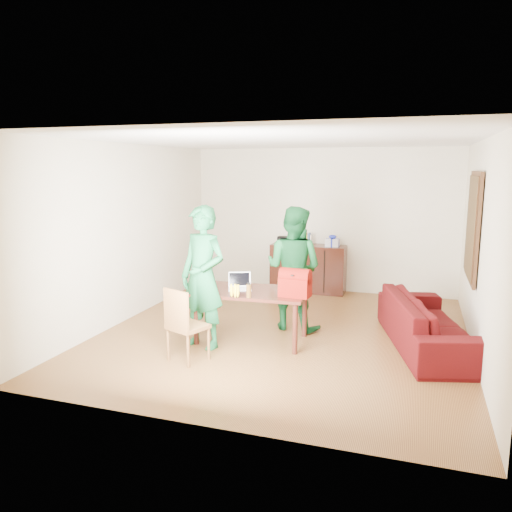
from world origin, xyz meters
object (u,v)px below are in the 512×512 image
(red_bag, at_px, (295,285))
(sofa, at_px, (429,323))
(bottle, at_px, (249,290))
(person_far, at_px, (293,268))
(table, at_px, (251,296))
(person_near, at_px, (203,277))
(laptop, at_px, (240,286))
(chair, at_px, (187,339))

(red_bag, xyz_separation_m, sofa, (1.66, 0.61, -0.52))
(bottle, bearing_deg, red_bag, 23.28)
(person_far, bearing_deg, table, 73.80)
(person_far, bearing_deg, person_near, 63.34)
(table, xyz_separation_m, bottle, (0.09, -0.36, 0.18))
(table, height_order, person_far, person_far)
(table, height_order, laptop, laptop)
(bottle, xyz_separation_m, sofa, (2.21, 0.85, -0.47))
(person_far, bearing_deg, laptop, 64.85)
(person_far, xyz_separation_m, laptop, (-0.57, -0.71, -0.15))
(table, distance_m, person_near, 0.73)
(laptop, distance_m, bottle, 0.44)
(person_far, relative_size, sofa, 0.79)
(person_far, height_order, red_bag, person_far)
(laptop, relative_size, sofa, 0.16)
(chair, bearing_deg, red_bag, 56.58)
(laptop, bearing_deg, person_near, -154.82)
(bottle, height_order, sofa, bottle)
(person_near, distance_m, bottle, 0.63)
(bottle, bearing_deg, sofa, 20.96)
(chair, bearing_deg, person_far, 82.28)
(person_far, height_order, laptop, person_far)
(table, relative_size, person_near, 0.83)
(person_far, distance_m, sofa, 1.99)
(table, relative_size, bottle, 8.01)
(chair, xyz_separation_m, sofa, (2.81, 1.41, 0.06))
(chair, height_order, laptop, laptop)
(chair, relative_size, laptop, 2.52)
(red_bag, bearing_deg, person_near, -161.93)
(red_bag, bearing_deg, chair, -140.08)
(table, bearing_deg, person_far, 57.29)
(chair, bearing_deg, bottle, 64.87)
(laptop, relative_size, red_bag, 0.94)
(laptop, distance_m, red_bag, 0.81)
(person_near, height_order, laptop, person_near)
(bottle, bearing_deg, table, 103.77)
(bottle, bearing_deg, chair, -136.89)
(red_bag, bearing_deg, person_far, 110.49)
(person_far, xyz_separation_m, sofa, (1.89, -0.22, -0.57))
(person_near, bearing_deg, person_far, 66.61)
(chair, xyz_separation_m, red_bag, (1.15, 0.80, 0.58))
(red_bag, bearing_deg, sofa, 25.28)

